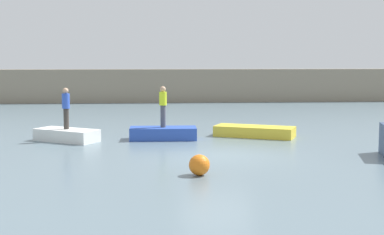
# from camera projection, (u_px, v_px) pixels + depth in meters

# --- Properties ---
(ground_plane) EXTENTS (120.00, 120.00, 0.00)m
(ground_plane) POSITION_uv_depth(u_px,v_px,m) (217.00, 156.00, 19.80)
(ground_plane) COLOR slate
(embankment_wall) EXTENTS (80.00, 1.20, 2.58)m
(embankment_wall) POSITION_uv_depth(u_px,v_px,m) (181.00, 86.00, 43.17)
(embankment_wall) COLOR gray
(embankment_wall) RESTS_ON ground_plane
(rowboat_white) EXTENTS (2.91, 2.41, 0.51)m
(rowboat_white) POSITION_uv_depth(u_px,v_px,m) (67.00, 135.00, 23.22)
(rowboat_white) COLOR white
(rowboat_white) RESTS_ON ground_plane
(rowboat_blue) EXTENTS (2.86, 1.20, 0.53)m
(rowboat_blue) POSITION_uv_depth(u_px,v_px,m) (163.00, 133.00, 23.68)
(rowboat_blue) COLOR #2B4CAD
(rowboat_blue) RESTS_ON ground_plane
(rowboat_yellow) EXTENTS (3.69, 2.61, 0.47)m
(rowboat_yellow) POSITION_uv_depth(u_px,v_px,m) (255.00, 131.00, 24.52)
(rowboat_yellow) COLOR gold
(rowboat_yellow) RESTS_ON ground_plane
(person_hiviz_shirt) EXTENTS (0.32, 0.32, 1.76)m
(person_hiviz_shirt) POSITION_uv_depth(u_px,v_px,m) (163.00, 104.00, 23.55)
(person_hiviz_shirt) COLOR #4C4C56
(person_hiviz_shirt) RESTS_ON rowboat_blue
(person_blue_shirt) EXTENTS (0.32, 0.32, 1.74)m
(person_blue_shirt) POSITION_uv_depth(u_px,v_px,m) (66.00, 106.00, 23.09)
(person_blue_shirt) COLOR #38332D
(person_blue_shirt) RESTS_ON rowboat_white
(mooring_buoy) EXTENTS (0.63, 0.63, 0.63)m
(mooring_buoy) POSITION_uv_depth(u_px,v_px,m) (199.00, 165.00, 16.50)
(mooring_buoy) COLOR orange
(mooring_buoy) RESTS_ON ground_plane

